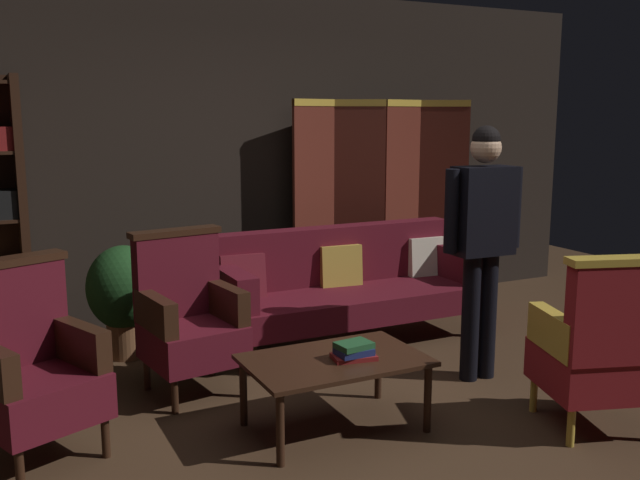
% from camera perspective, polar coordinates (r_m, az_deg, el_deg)
% --- Properties ---
extents(ground_plane, '(10.00, 10.00, 0.00)m').
position_cam_1_polar(ground_plane, '(4.29, 4.88, -14.34)').
color(ground_plane, '#3D2819').
extents(back_wall, '(7.20, 0.10, 2.80)m').
position_cam_1_polar(back_wall, '(6.14, -6.86, 6.59)').
color(back_wall, black).
rests_on(back_wall, ground_plane).
extents(folding_screen, '(1.71, 0.35, 1.90)m').
position_cam_1_polar(folding_screen, '(6.44, 4.91, 3.08)').
color(folding_screen, '#5B2319').
rests_on(folding_screen, ground_plane).
extents(velvet_couch, '(2.12, 0.78, 0.88)m').
position_cam_1_polar(velvet_couch, '(5.60, 2.10, -3.51)').
color(velvet_couch, black).
rests_on(velvet_couch, ground_plane).
extents(coffee_table, '(1.00, 0.64, 0.42)m').
position_cam_1_polar(coffee_table, '(4.04, 1.19, -10.13)').
color(coffee_table, black).
rests_on(coffee_table, ground_plane).
extents(armchair_gilt_accent, '(0.73, 0.73, 1.04)m').
position_cam_1_polar(armchair_gilt_accent, '(4.27, 21.65, -8.09)').
color(armchair_gilt_accent, gold).
rests_on(armchair_gilt_accent, ground_plane).
extents(armchair_wing_left, '(0.75, 0.75, 1.04)m').
position_cam_1_polar(armchair_wing_left, '(3.99, -22.33, -9.42)').
color(armchair_wing_left, black).
rests_on(armchair_wing_left, ground_plane).
extents(armchair_wing_right, '(0.66, 0.65, 1.04)m').
position_cam_1_polar(armchair_wing_right, '(4.63, -10.60, -6.14)').
color(armchair_wing_right, black).
rests_on(armchair_wing_right, ground_plane).
extents(standing_figure, '(0.59, 0.24, 1.70)m').
position_cam_1_polar(standing_figure, '(4.76, 12.99, 0.83)').
color(standing_figure, black).
rests_on(standing_figure, ground_plane).
extents(potted_plant, '(0.54, 0.54, 0.83)m').
position_cam_1_polar(potted_plant, '(5.37, -15.52, -4.14)').
color(potted_plant, brown).
rests_on(potted_plant, ground_plane).
extents(book_red_leather, '(0.26, 0.19, 0.03)m').
position_cam_1_polar(book_red_leather, '(4.01, 2.75, -9.40)').
color(book_red_leather, maroon).
rests_on(book_red_leather, coffee_table).
extents(book_navy_cloth, '(0.20, 0.15, 0.04)m').
position_cam_1_polar(book_navy_cloth, '(4.00, 2.75, -8.97)').
color(book_navy_cloth, navy).
rests_on(book_navy_cloth, book_red_leather).
extents(book_green_cloth, '(0.21, 0.16, 0.03)m').
position_cam_1_polar(book_green_cloth, '(3.99, 2.76, -8.48)').
color(book_green_cloth, '#1E4C28').
rests_on(book_green_cloth, book_navy_cloth).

